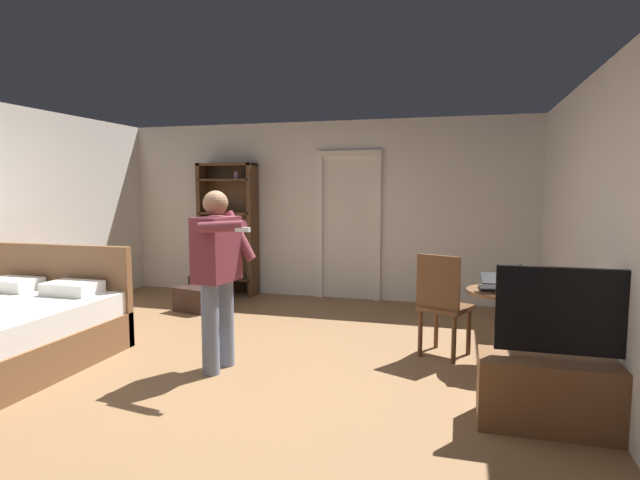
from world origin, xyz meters
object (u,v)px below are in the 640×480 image
Objects in this scene: bottle_on_table at (520,281)px; laptop at (499,285)px; tv_flatscreen at (571,385)px; suitcase_dark at (195,299)px; bookshelf at (229,225)px; person_blue_shirt at (218,268)px; side_table at (500,315)px; wooden_chair at (442,301)px; suitcase_small at (211,288)px.

laptop is at bearing 167.55° from bottle_on_table.
tv_flatscreen is 4.64m from suitcase_dark.
person_blue_shirt is at bearing -66.02° from bookshelf.
side_table is 3.86m from suitcase_dark.
bottle_on_table is at bearing -16.25° from wooden_chair.
side_table reaches higher than suitcase_small.
suitcase_dark is at bearing 162.33° from wooden_chair.
side_table is at bearing -19.76° from suitcase_small.
laptop is 0.67× the size of suitcase_small.
tv_flatscreen is at bearing -15.88° from suitcase_dark.
person_blue_shirt is (-1.88, -0.86, 0.37)m from wooden_chair.
tv_flatscreen is 1.20m from bottle_on_table.
bottle_on_table is (0.17, -0.04, 0.05)m from laptop.
bottle_on_table is (3.86, -2.32, -0.25)m from bookshelf.
suitcase_small is (-4.14, 2.90, -0.13)m from tv_flatscreen.
laptop is 1.40× the size of bottle_on_table.
suitcase_dark is 0.63m from suitcase_small.
side_table is at bearing -31.06° from bookshelf.
bottle_on_table reaches higher than side_table.
person_blue_shirt reaches higher than laptop.
suitcase_small is at bearing 119.09° from person_blue_shirt.
suitcase_small reaches higher than suitcase_dark.
bottle_on_table reaches higher than suitcase_dark.
bookshelf is 1.00m from suitcase_small.
tv_flatscreen is 1.18× the size of wooden_chair.
bottle_on_table reaches higher than suitcase_small.
bookshelf is 3.27m from person_blue_shirt.
bookshelf is at bearing 113.98° from person_blue_shirt.
wooden_chair reaches higher than bottle_on_table.
bottle_on_table is 0.25× the size of wooden_chair.
laptop is at bearing -20.46° from suitcase_small.
suitcase_dark is at bearing 162.35° from laptop.
laptop is at bearing -122.24° from side_table.
bottle_on_table is 0.52× the size of suitcase_dark.
side_table is 0.71× the size of wooden_chair.
side_table is 0.37m from bottle_on_table.
wooden_chair is at bearing 163.75° from bottle_on_table.
laptop is 4.19m from suitcase_small.
wooden_chair is 2.10m from person_blue_shirt.
side_table is (-0.36, 1.15, 0.16)m from tv_flatscreen.
tv_flatscreen reaches higher than bottle_on_table.
bottle_on_table is 0.73m from wooden_chair.
side_table reaches higher than suitcase_dark.
suitcase_small is (-0.09, 0.62, 0.02)m from suitcase_dark.
bottle_on_table is at bearing -29.74° from side_table.
person_blue_shirt reaches higher than bottle_on_table.
suitcase_dark is (-3.17, 1.01, -0.39)m from wooden_chair.
suitcase_small is at bearing 155.05° from bottle_on_table.
bookshelf reaches higher than tv_flatscreen.
tv_flatscreen is at bearing -55.23° from wooden_chair.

